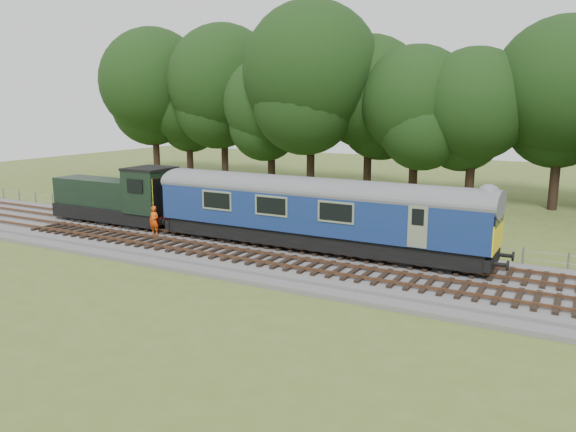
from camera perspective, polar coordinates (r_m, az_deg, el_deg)
The scene contains 9 objects.
ground at distance 28.48m, azimuth 1.17°, elevation -4.70°, with size 120.00×120.00×0.00m, color #4D6023.
ballast at distance 28.43m, azimuth 1.17°, elevation -4.37°, with size 70.00×7.00×0.35m, color #4C4C4F.
track_north at distance 29.58m, azimuth 2.43°, elevation -3.27°, with size 67.20×2.40×0.21m.
track_south at distance 27.02m, azimuth -0.41°, elevation -4.68°, with size 67.20×2.40×0.21m.
fence at distance 32.40m, azimuth 4.87°, elevation -2.77°, with size 64.00×0.12×1.00m, color #6B6054, non-canonical shape.
tree_line at distance 48.61m, azimuth 13.30°, elevation 1.69°, with size 70.00×8.00×18.00m, color black, non-canonical shape.
dmu_railcar at distance 29.03m, azimuth 2.78°, elevation 0.87°, with size 18.05×2.86×3.88m.
shunter_loco at distance 37.31m, azimuth -16.83°, elevation 1.75°, with size 8.91×2.60×3.38m.
worker at distance 33.41m, azimuth -13.45°, elevation -0.48°, with size 0.63×0.41×1.73m, color #E5480C.
Camera 1 is at (12.68, -24.27, 7.84)m, focal length 35.00 mm.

